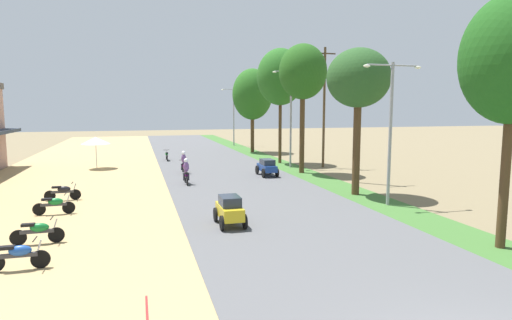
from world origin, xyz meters
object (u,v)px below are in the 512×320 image
at_px(streetlamp_near, 391,123).
at_px(streetlamp_mid, 291,112).
at_px(car_sedan_blue, 267,167).
at_px(parked_motorbike_nearest, 18,254).
at_px(parked_motorbike_fourth, 63,191).
at_px(median_tree_fifth, 252,94).
at_px(motorbike_foreground_rider, 186,172).
at_px(parked_motorbike_second, 38,230).
at_px(motorbike_ahead_second, 184,163).
at_px(motorbike_ahead_third, 167,155).
at_px(median_tree_third, 303,73).
at_px(car_hatchback_yellow, 230,209).
at_px(utility_pole_far, 358,118).
at_px(streetlamp_far, 234,112).
at_px(utility_pole_near, 324,106).
at_px(vendor_umbrella, 96,141).
at_px(median_tree_fourth, 280,77).
at_px(parked_motorbike_third, 54,204).
at_px(median_tree_second, 358,80).

relative_size(streetlamp_near, streetlamp_mid, 0.89).
bearing_deg(car_sedan_blue, parked_motorbike_nearest, -129.54).
distance_m(parked_motorbike_nearest, parked_motorbike_fourth, 10.14).
relative_size(median_tree_fifth, motorbike_foreground_rider, 5.02).
height_order(parked_motorbike_second, motorbike_ahead_second, motorbike_ahead_second).
bearing_deg(streetlamp_mid, motorbike_ahead_third, 142.43).
height_order(median_tree_third, car_hatchback_yellow, median_tree_third).
bearing_deg(utility_pole_far, streetlamp_mid, 103.54).
distance_m(streetlamp_far, utility_pole_near, 21.57).
distance_m(vendor_umbrella, median_tree_fourth, 16.13).
xyz_separation_m(utility_pole_near, motorbike_foreground_rider, (-11.83, -5.25, -4.20)).
bearing_deg(streetlamp_near, parked_motorbike_second, -172.40).
distance_m(parked_motorbike_nearest, median_tree_fifth, 35.52).
xyz_separation_m(parked_motorbike_fourth, streetlamp_far, (15.82, 29.68, 3.75)).
distance_m(parked_motorbike_second, motorbike_ahead_second, 16.63).
distance_m(streetlamp_far, motorbike_ahead_third, 17.14).
bearing_deg(car_sedan_blue, utility_pole_far, -37.51).
height_order(parked_motorbike_fourth, motorbike_ahead_second, motorbike_ahead_second).
distance_m(median_tree_third, median_tree_fifth, 15.61).
bearing_deg(streetlamp_mid, parked_motorbike_third, -143.26).
distance_m(vendor_umbrella, median_tree_third, 17.11).
xyz_separation_m(median_tree_fifth, streetlamp_near, (-0.19, -26.71, -2.17)).
height_order(median_tree_fourth, utility_pole_far, median_tree_fourth).
distance_m(parked_motorbike_nearest, car_hatchback_yellow, 7.74).
bearing_deg(utility_pole_near, car_hatchback_yellow, -125.99).
xyz_separation_m(median_tree_fifth, streetlamp_far, (-0.19, 8.47, -2.02)).
height_order(parked_motorbike_nearest, parked_motorbike_fourth, same).
bearing_deg(vendor_umbrella, median_tree_fourth, -2.40).
height_order(parked_motorbike_fourth, streetlamp_near, streetlamp_near).
bearing_deg(motorbike_ahead_third, motorbike_foreground_rider, -88.42).
bearing_deg(streetlamp_far, car_hatchback_yellow, -102.88).
bearing_deg(streetlamp_mid, median_tree_second, -91.35).
bearing_deg(parked_motorbike_fourth, parked_motorbike_nearest, -88.26).
bearing_deg(median_tree_second, utility_pole_far, 60.46).
bearing_deg(motorbike_ahead_second, parked_motorbike_second, -113.95).
bearing_deg(median_tree_fourth, motorbike_foreground_rider, -137.31).
xyz_separation_m(streetlamp_far, motorbike_ahead_third, (-9.42, -13.83, -3.73)).
bearing_deg(median_tree_third, median_tree_second, -90.50).
height_order(parked_motorbike_third, median_tree_fourth, median_tree_fourth).
height_order(vendor_umbrella, utility_pole_far, utility_pole_far).
bearing_deg(median_tree_third, parked_motorbike_second, -139.20).
relative_size(parked_motorbike_fourth, median_tree_third, 0.19).
bearing_deg(median_tree_third, median_tree_fifth, 88.59).
distance_m(parked_motorbike_second, car_sedan_blue, 17.50).
bearing_deg(motorbike_foreground_rider, median_tree_second, -33.07).
height_order(streetlamp_far, car_sedan_blue, streetlamp_far).
distance_m(median_tree_fourth, streetlamp_near, 17.30).
bearing_deg(median_tree_second, motorbike_ahead_third, 116.28).
height_order(median_tree_third, car_sedan_blue, median_tree_third).
height_order(median_tree_fourth, median_tree_fifth, median_tree_fourth).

